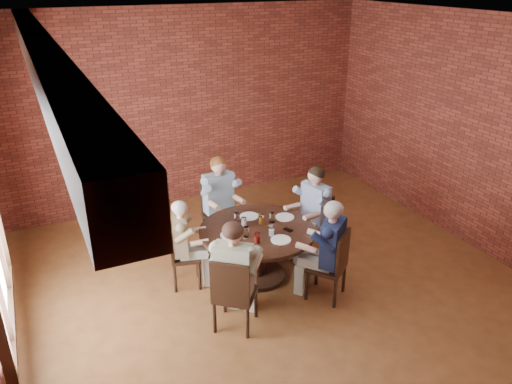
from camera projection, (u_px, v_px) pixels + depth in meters
name	position (u px, v px, depth m)	size (l,w,h in m)	color
floor	(285.00, 297.00, 6.49)	(7.00, 7.00, 0.00)	brown
ceiling	(293.00, 23.00, 5.10)	(7.00, 7.00, 0.00)	beige
wall_back	(191.00, 108.00, 8.68)	(7.00, 7.00, 0.00)	brown
wall_right	(489.00, 139.00, 7.08)	(7.00, 7.00, 0.00)	brown
ceiling_beam	(39.00, 51.00, 4.19)	(0.22, 6.90, 0.26)	black
dining_table	(257.00, 243.00, 6.71)	(1.55, 1.55, 0.75)	black
chair_a	(316.00, 221.00, 7.34)	(0.53, 0.53, 0.96)	black
diner_a	(312.00, 212.00, 7.22)	(0.55, 0.68, 1.37)	#395396
chair_b	(218.00, 210.00, 7.66)	(0.49, 0.49, 0.97)	black
diner_b	(220.00, 202.00, 7.52)	(0.57, 0.70, 1.40)	gray
chair_c	(180.00, 254.00, 6.55)	(0.46, 0.46, 0.88)	black
diner_c	(185.00, 244.00, 6.51)	(0.47, 0.58, 1.23)	brown
chair_d	(233.00, 292.00, 5.70)	(0.64, 0.64, 0.97)	black
diner_d	(235.00, 275.00, 5.71)	(0.56, 0.69, 1.39)	beige
chair_e	(333.00, 263.00, 6.28)	(0.61, 0.61, 0.95)	black
diner_e	(327.00, 250.00, 6.25)	(0.54, 0.67, 1.36)	#172042
plate_a	(285.00, 217.00, 6.92)	(0.26, 0.26, 0.01)	white
plate_b	(249.00, 216.00, 6.94)	(0.26, 0.26, 0.01)	white
plate_c	(230.00, 235.00, 6.45)	(0.26, 0.26, 0.01)	white
plate_d	(281.00, 240.00, 6.34)	(0.26, 0.26, 0.01)	white
glass_a	(272.00, 217.00, 6.77)	(0.07, 0.07, 0.14)	white
glass_b	(261.00, 219.00, 6.72)	(0.07, 0.07, 0.14)	white
glass_c	(237.00, 218.00, 6.76)	(0.07, 0.07, 0.14)	white
glass_d	(244.00, 222.00, 6.64)	(0.07, 0.07, 0.14)	white
glass_e	(246.00, 232.00, 6.40)	(0.07, 0.07, 0.14)	white
glass_f	(257.00, 238.00, 6.26)	(0.07, 0.07, 0.14)	white
glass_g	(271.00, 231.00, 6.42)	(0.07, 0.07, 0.14)	white
smartphone	(288.00, 230.00, 6.58)	(0.07, 0.13, 0.01)	black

